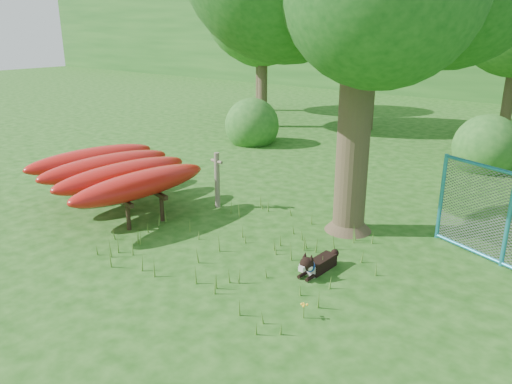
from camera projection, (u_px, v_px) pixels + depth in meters
The scene contains 10 objects.
ground at pixel (201, 265), 8.24m from camera, with size 80.00×80.00×0.00m, color #16480E.
wooden_post at pixel (217, 179), 10.67m from camera, with size 0.33×0.13×1.21m.
kayak_rack at pixel (114, 170), 10.61m from camera, with size 3.45×3.70×1.08m.
husky_dog at pixel (316, 264), 7.93m from camera, with size 0.26×0.97×0.43m.
fence_section at pixel (509, 220), 7.96m from camera, with size 2.57×1.07×2.67m.
wildflower_clump at pixel (304, 306), 6.69m from camera, with size 0.11×0.10×0.23m.
bg_tree_a at pixel (263, 4), 18.07m from camera, with size 4.40×4.40×6.70m.
bg_tree_f at pixel (260, 26), 22.01m from camera, with size 3.60×3.60×5.55m.
shrub_left at pixel (252, 143), 16.75m from camera, with size 1.80×1.80×1.80m, color #235F1E.
shrub_mid at pixel (483, 169), 13.73m from camera, with size 1.80×1.80×1.80m, color #235F1E.
Camera 1 is at (5.34, -5.24, 3.77)m, focal length 35.00 mm.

